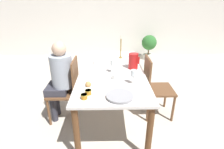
# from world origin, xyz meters

# --- Properties ---
(ground_plane) EXTENTS (20.00, 20.00, 0.00)m
(ground_plane) POSITION_xyz_m (0.00, 0.00, 0.00)
(ground_plane) COLOR beige
(wall_back) EXTENTS (10.00, 0.06, 2.60)m
(wall_back) POSITION_xyz_m (0.00, 3.11, 1.30)
(wall_back) COLOR silver
(wall_back) RESTS_ON ground_plane
(dining_table) EXTENTS (0.90, 1.88, 0.74)m
(dining_table) POSITION_xyz_m (0.00, 0.00, 0.65)
(dining_table) COLOR silver
(dining_table) RESTS_ON ground_plane
(chair_person_side) EXTENTS (0.42, 0.42, 0.93)m
(chair_person_side) POSITION_xyz_m (-0.64, -0.09, 0.49)
(chair_person_side) COLOR brown
(chair_person_side) RESTS_ON ground_plane
(chair_opposite) EXTENTS (0.42, 0.42, 0.93)m
(chair_opposite) POSITION_xyz_m (0.64, -0.04, 0.49)
(chair_opposite) COLOR brown
(chair_opposite) RESTS_ON ground_plane
(person_seated) EXTENTS (0.39, 0.41, 1.18)m
(person_seated) POSITION_xyz_m (-0.73, -0.10, 0.70)
(person_seated) COLOR #33333D
(person_seated) RESTS_ON ground_plane
(red_pitcher) EXTENTS (0.16, 0.14, 0.23)m
(red_pitcher) POSITION_xyz_m (0.32, 0.05, 0.86)
(red_pitcher) COLOR red
(red_pitcher) RESTS_ON dining_table
(wine_glass_water) EXTENTS (0.07, 0.07, 0.19)m
(wine_glass_water) POSITION_xyz_m (0.01, -0.10, 0.88)
(wine_glass_water) COLOR white
(wine_glass_water) RESTS_ON dining_table
(wine_glass_juice) EXTENTS (0.07, 0.07, 0.18)m
(wine_glass_juice) POSITION_xyz_m (0.25, -0.45, 0.87)
(wine_glass_juice) COLOR white
(wine_glass_juice) RESTS_ON dining_table
(teacup_near_person) EXTENTS (0.15, 0.15, 0.07)m
(teacup_near_person) POSITION_xyz_m (0.04, -0.32, 0.77)
(teacup_near_person) COLOR white
(teacup_near_person) RESTS_ON dining_table
(teacup_across) EXTENTS (0.15, 0.15, 0.07)m
(teacup_across) POSITION_xyz_m (-0.24, 0.24, 0.77)
(teacup_across) COLOR white
(teacup_across) RESTS_ON dining_table
(serving_tray) EXTENTS (0.29, 0.29, 0.03)m
(serving_tray) POSITION_xyz_m (0.07, -0.76, 0.76)
(serving_tray) COLOR #9E9EA3
(serving_tray) RESTS_ON dining_table
(bread_plate) EXTENTS (0.21, 0.21, 0.07)m
(bread_plate) POSITION_xyz_m (-0.28, -0.53, 0.76)
(bread_plate) COLOR white
(bread_plate) RESTS_ON dining_table
(jam_jar_amber) EXTENTS (0.07, 0.07, 0.05)m
(jam_jar_amber) POSITION_xyz_m (-0.26, -0.69, 0.77)
(jam_jar_amber) COLOR #C67A1E
(jam_jar_amber) RESTS_ON dining_table
(jam_jar_red) EXTENTS (0.07, 0.07, 0.05)m
(jam_jar_red) POSITION_xyz_m (-0.30, -0.78, 0.77)
(jam_jar_red) COLOR #C67A1E
(jam_jar_red) RESTS_ON dining_table
(candlestick_tall) EXTENTS (0.06, 0.06, 0.38)m
(candlestick_tall) POSITION_xyz_m (0.17, 0.54, 0.90)
(candlestick_tall) COLOR olive
(candlestick_tall) RESTS_ON dining_table
(potted_plant) EXTENTS (0.43, 0.43, 0.72)m
(potted_plant) POSITION_xyz_m (1.14, 2.64, 0.43)
(potted_plant) COLOR beige
(potted_plant) RESTS_ON ground_plane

